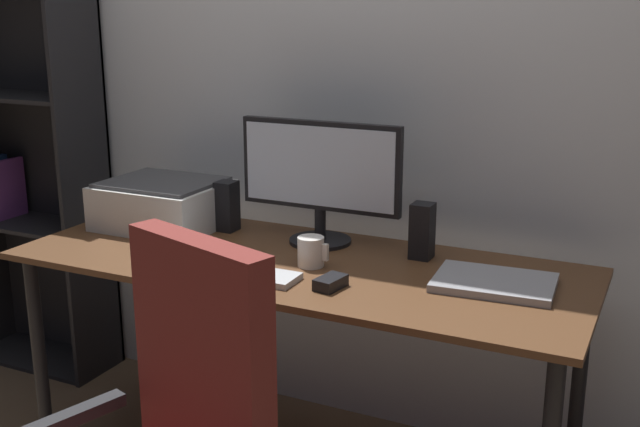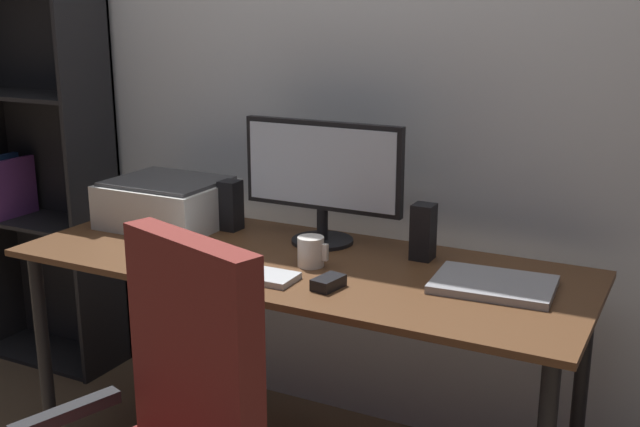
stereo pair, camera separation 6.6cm
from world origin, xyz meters
The scene contains 12 objects.
back_wall centered at (0.00, 0.50, 1.30)m, with size 6.40×0.10×2.60m, color silver.
desk centered at (0.00, 0.00, 0.66)m, with size 1.73×0.67×0.74m.
monitor centered at (-0.02, 0.19, 0.97)m, with size 0.54×0.20×0.39m.
keyboard centered at (-0.06, -0.19, 0.75)m, with size 0.29×0.11×0.02m, color #B7BABC.
mouse centered at (0.19, -0.17, 0.76)m, with size 0.06×0.10×0.03m, color black.
coffee_mug centered at (0.06, -0.03, 0.78)m, with size 0.09×0.08×0.09m.
laptop centered at (0.59, 0.03, 0.75)m, with size 0.32×0.23×0.02m, color #99999E.
speaker_left centered at (-0.36, 0.18, 0.82)m, with size 0.06×0.07×0.17m, color black.
speaker_right centered at (0.33, 0.18, 0.82)m, with size 0.06×0.07×0.17m, color black.
printer centered at (-0.59, 0.13, 0.82)m, with size 0.40×0.34×0.16m.
paper_sheet centered at (-0.25, -0.18, 0.74)m, with size 0.21×0.30×0.00m, color white.
bookshelf centered at (-1.41, 0.33, 0.85)m, with size 0.64×0.28×1.74m.
Camera 2 is at (1.07, -1.93, 1.48)m, focal length 43.38 mm.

